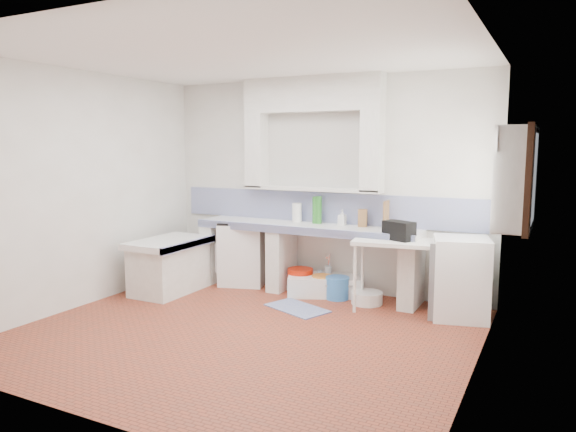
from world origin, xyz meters
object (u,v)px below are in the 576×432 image
at_px(side_table, 397,276).
at_px(sink, 324,286).
at_px(fridge, 461,278).
at_px(stove, 243,253).

bearing_deg(side_table, sink, 158.30).
bearing_deg(side_table, fridge, -3.21).
xyz_separation_m(stove, fridge, (2.95, -0.19, 0.03)).
bearing_deg(fridge, stove, 162.32).
xyz_separation_m(stove, sink, (1.22, -0.01, -0.32)).
distance_m(stove, fridge, 2.96).
xyz_separation_m(stove, side_table, (2.25, -0.25, -0.01)).
height_order(stove, side_table, stove).
relative_size(side_table, fridge, 1.11).
relative_size(stove, fridge, 0.94).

